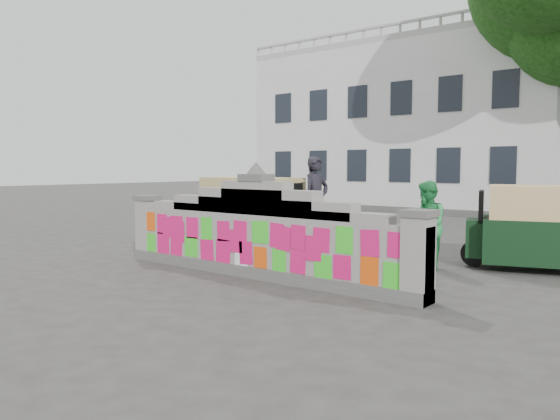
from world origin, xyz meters
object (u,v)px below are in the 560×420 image
at_px(rickshaw_left, 253,211).
at_px(rickshaw_right, 550,227).
at_px(pedestrian, 427,225).
at_px(cyclist_bike, 316,228).
at_px(cyclist_rider, 316,210).

distance_m(rickshaw_left, rickshaw_right, 6.35).
bearing_deg(rickshaw_right, rickshaw_left, -6.28).
bearing_deg(pedestrian, cyclist_bike, -135.98).
bearing_deg(rickshaw_right, cyclist_bike, -5.82).
bearing_deg(cyclist_bike, cyclist_rider, 99.19).
bearing_deg(cyclist_rider, rickshaw_right, -69.06).
xyz_separation_m(cyclist_rider, pedestrian, (2.78, -0.37, -0.12)).
distance_m(cyclist_bike, rickshaw_right, 4.70).
height_order(cyclist_bike, cyclist_rider, cyclist_rider).
bearing_deg(rickshaw_left, cyclist_rider, 19.08).
bearing_deg(cyclist_rider, pedestrian, -88.32).
bearing_deg(cyclist_rider, rickshaw_left, 109.16).
height_order(pedestrian, rickshaw_left, rickshaw_left).
xyz_separation_m(cyclist_bike, pedestrian, (2.78, -0.37, 0.27)).
relative_size(pedestrian, rickshaw_right, 0.57).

